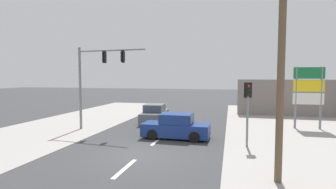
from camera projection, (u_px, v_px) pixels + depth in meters
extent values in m
plane|color=#3A3A3D|center=(141.00, 155.00, 12.99)|extent=(140.00, 140.00, 0.00)
cube|color=silver|center=(125.00, 168.00, 11.05)|extent=(0.20, 2.40, 0.01)
cube|color=silver|center=(157.00, 140.00, 15.90)|extent=(0.20, 2.40, 0.01)
cube|color=silver|center=(174.00, 126.00, 20.75)|extent=(0.20, 2.40, 0.01)
cube|color=#A39E99|center=(328.00, 156.00, 12.83)|extent=(10.00, 44.00, 0.02)
cube|color=#A39E99|center=(48.00, 130.00, 18.85)|extent=(8.00, 40.00, 0.02)
cylinder|color=brown|center=(282.00, 33.00, 9.22)|extent=(0.26, 0.26, 10.79)
cylinder|color=slate|center=(80.00, 89.00, 19.20)|extent=(0.18, 0.18, 6.00)
cylinder|color=slate|center=(111.00, 50.00, 18.20)|extent=(5.19, 0.57, 0.11)
cube|color=black|center=(104.00, 57.00, 18.39)|extent=(0.22, 0.28, 0.68)
cube|color=black|center=(104.00, 57.00, 18.39)|extent=(0.08, 0.44, 0.84)
sphere|color=red|center=(103.00, 54.00, 18.42)|extent=(0.13, 0.13, 0.13)
sphere|color=black|center=(103.00, 57.00, 18.43)|extent=(0.13, 0.13, 0.13)
sphere|color=black|center=(103.00, 60.00, 18.45)|extent=(0.13, 0.13, 0.13)
cube|color=black|center=(123.00, 57.00, 17.93)|extent=(0.22, 0.28, 0.68)
cube|color=black|center=(123.00, 57.00, 17.93)|extent=(0.08, 0.44, 0.84)
sphere|color=red|center=(121.00, 53.00, 17.95)|extent=(0.13, 0.13, 0.13)
sphere|color=black|center=(121.00, 57.00, 17.97)|extent=(0.13, 0.13, 0.13)
sphere|color=black|center=(121.00, 60.00, 17.98)|extent=(0.13, 0.13, 0.13)
cylinder|color=slate|center=(247.00, 122.00, 14.40)|extent=(0.12, 0.12, 2.80)
cube|color=black|center=(248.00, 90.00, 14.28)|extent=(0.30, 0.26, 0.68)
cube|color=black|center=(248.00, 90.00, 14.28)|extent=(0.44, 0.15, 0.84)
sphere|color=red|center=(249.00, 86.00, 14.15)|extent=(0.13, 0.13, 0.13)
sphere|color=black|center=(249.00, 90.00, 14.16)|extent=(0.13, 0.13, 0.13)
sphere|color=black|center=(249.00, 94.00, 14.18)|extent=(0.13, 0.13, 0.13)
cylinder|color=slate|center=(296.00, 98.00, 19.48)|extent=(0.16, 0.16, 4.60)
cylinder|color=slate|center=(321.00, 98.00, 19.09)|extent=(0.16, 0.16, 4.60)
cube|color=#196B38|center=(309.00, 73.00, 19.16)|extent=(2.10, 0.14, 0.84)
cube|color=yellow|center=(309.00, 86.00, 19.22)|extent=(2.10, 0.14, 0.84)
cube|color=silver|center=(308.00, 99.00, 19.29)|extent=(2.10, 0.14, 0.84)
cube|color=gray|center=(300.00, 98.00, 25.82)|extent=(12.00, 1.00, 3.60)
cube|color=slate|center=(155.00, 116.00, 22.21)|extent=(1.94, 4.29, 0.80)
cube|color=slate|center=(155.00, 108.00, 22.12)|extent=(1.67, 1.99, 0.62)
cube|color=#384756|center=(157.00, 107.00, 23.07)|extent=(1.44, 0.14, 0.53)
cube|color=#384756|center=(152.00, 109.00, 21.16)|extent=(1.41, 0.14, 0.50)
cube|color=white|center=(160.00, 111.00, 24.28)|extent=(1.44, 0.12, 0.14)
cylinder|color=black|center=(149.00, 116.00, 23.66)|extent=(0.23, 0.65, 0.64)
cylinder|color=black|center=(167.00, 117.00, 23.36)|extent=(0.23, 0.65, 0.64)
cylinder|color=black|center=(141.00, 121.00, 21.10)|extent=(0.23, 0.65, 0.64)
cylinder|color=black|center=(161.00, 121.00, 20.80)|extent=(0.23, 0.65, 0.64)
cube|color=navy|center=(176.00, 130.00, 16.51)|extent=(4.23, 1.78, 0.80)
cube|color=navy|center=(177.00, 118.00, 16.45)|extent=(1.93, 1.60, 0.62)
cube|color=#384756|center=(162.00, 118.00, 16.69)|extent=(0.09, 1.44, 0.53)
cube|color=#384756|center=(192.00, 119.00, 16.20)|extent=(0.09, 1.40, 0.50)
cube|color=white|center=(144.00, 125.00, 17.03)|extent=(0.07, 1.45, 0.14)
cylinder|color=black|center=(152.00, 135.00, 16.03)|extent=(0.64, 0.20, 0.64)
cylinder|color=black|center=(160.00, 129.00, 17.67)|extent=(0.64, 0.20, 0.64)
cylinder|color=black|center=(194.00, 137.00, 15.37)|extent=(0.64, 0.20, 0.64)
cylinder|color=black|center=(198.00, 131.00, 17.01)|extent=(0.64, 0.20, 0.64)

